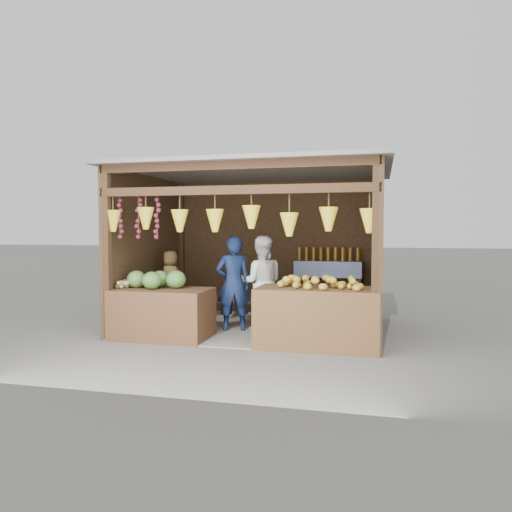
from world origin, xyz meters
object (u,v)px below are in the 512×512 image
(counter_left, at_px, (162,314))
(vendor_seated, at_px, (170,279))
(counter_right, at_px, (318,317))
(woman_standing, at_px, (261,283))
(man_standing, at_px, (233,284))

(counter_left, xyz_separation_m, vendor_seated, (-0.33, 1.06, 0.42))
(counter_right, height_order, woman_standing, woman_standing)
(counter_right, height_order, man_standing, man_standing)
(counter_right, distance_m, man_standing, 1.69)
(counter_left, xyz_separation_m, counter_right, (2.37, 0.00, 0.04))
(counter_left, height_order, woman_standing, woman_standing)
(man_standing, height_order, vendor_seated, man_standing)
(counter_left, relative_size, counter_right, 0.85)
(woman_standing, height_order, vendor_seated, woman_standing)
(woman_standing, distance_m, vendor_seated, 1.64)
(counter_left, distance_m, woman_standing, 1.71)
(counter_left, relative_size, man_standing, 0.93)
(vendor_seated, bearing_deg, man_standing, -163.49)
(man_standing, height_order, woman_standing, woman_standing)
(counter_left, xyz_separation_m, man_standing, (0.90, 0.76, 0.40))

